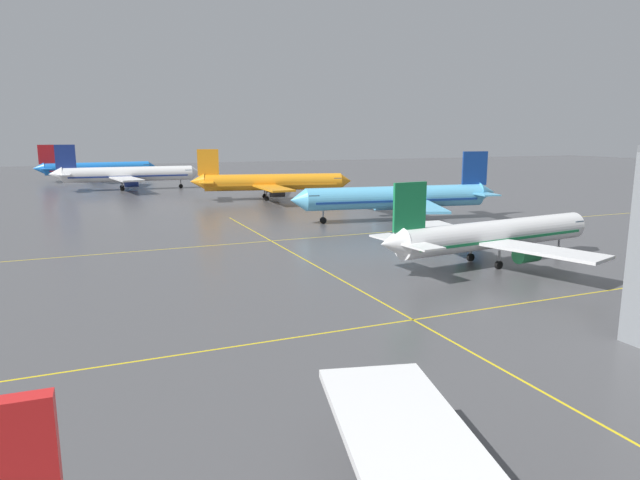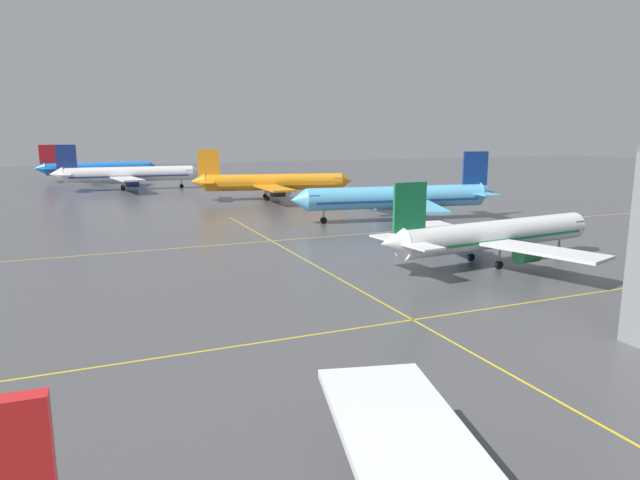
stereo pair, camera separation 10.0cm
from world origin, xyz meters
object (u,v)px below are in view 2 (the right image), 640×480
airliner_third_row (399,197)px  airliner_far_left_stand (272,182)px  airliner_far_right_stand (128,174)px  airliner_distant_taxiway (98,168)px  airliner_second_row (494,235)px

airliner_third_row → airliner_far_left_stand: airliner_third_row is taller
airliner_far_left_stand → airliner_far_right_stand: size_ratio=0.94×
airliner_third_row → airliner_distant_taxiway: 122.57m
airliner_third_row → airliner_far_right_stand: (-40.13, 77.35, 0.10)m
airliner_distant_taxiway → airliner_far_right_stand: bearing=-79.2°
airliner_far_left_stand → airliner_far_right_stand: 47.79m
airliner_far_left_stand → airliner_far_right_stand: (-29.39, 37.68, 0.21)m
airliner_far_right_stand → airliner_second_row: bearing=-73.5°
airliner_third_row → airliner_distant_taxiway: size_ratio=1.02×
airliner_far_left_stand → airliner_distant_taxiway: (-36.25, 73.54, 0.01)m
airliner_second_row → airliner_far_left_stand: airliner_far_left_stand is taller
airliner_second_row → airliner_distant_taxiway: size_ratio=0.87×
airliner_second_row → airliner_distant_taxiway: 152.38m
airliner_second_row → airliner_far_left_stand: (-3.47, 73.57, 0.52)m
airliner_third_row → airliner_far_left_stand: 41.09m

